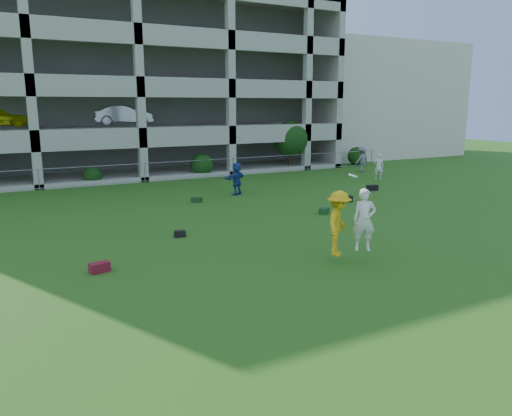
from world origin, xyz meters
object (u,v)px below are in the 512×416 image
bystander_d (237,179)px  bystander_e (379,167)px  crate_d (348,199)px  bystander_f (362,159)px  parking_garage (108,86)px  stucco_building (351,101)px  frisbee_contest (345,222)px

bystander_d → bystander_e: 10.21m
bystander_d → bystander_e: (10.20, 0.47, -0.01)m
bystander_e → crate_d: 7.93m
bystander_f → parking_garage: (-14.78, 11.35, 5.12)m
bystander_d → crate_d: bystander_d is taller
bystander_f → parking_garage: 19.33m
bystander_d → parking_garage: size_ratio=0.06×
crate_d → parking_garage: 21.63m
stucco_building → crate_d: size_ratio=45.71×
stucco_building → bystander_d: (-19.96, -15.56, -4.15)m
crate_d → stucco_building: bearing=51.2°
bystander_e → frisbee_contest: (-12.44, -12.34, 0.40)m
stucco_building → parking_garage: (-23.02, -0.30, 1.01)m
bystander_e → crate_d: bearing=79.4°
bystander_f → crate_d: bearing=36.5°
stucco_building → bystander_e: stucco_building is taller
stucco_building → crate_d: 26.02m
stucco_building → bystander_e: (-9.77, -15.09, -4.16)m
bystander_d → parking_garage: parking_garage is taller
stucco_building → frisbee_contest: size_ratio=6.50×
parking_garage → crate_d: bearing=-70.4°
stucco_building → crate_d: bearing=-128.8°
bystander_d → frisbee_contest: size_ratio=0.69×
stucco_building → bystander_f: stucco_building is taller
stucco_building → parking_garage: size_ratio=0.53×
crate_d → frisbee_contest: size_ratio=0.14×
crate_d → bystander_f: bearing=46.7°
bystander_f → frisbee_contest: frisbee_contest is taller
bystander_d → frisbee_contest: bearing=51.5°
bystander_e → parking_garage: bearing=-6.3°
bystander_d → parking_garage: (-3.05, 15.26, 5.16)m
bystander_d → crate_d: bearing=104.3°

